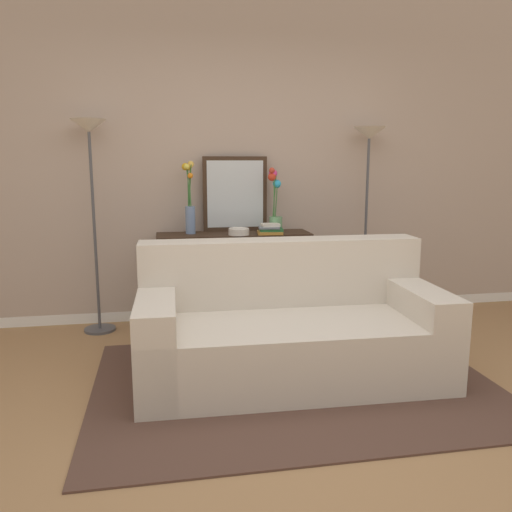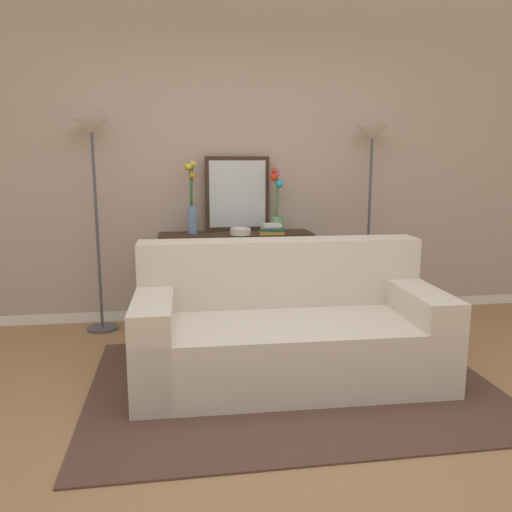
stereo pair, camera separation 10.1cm
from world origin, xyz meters
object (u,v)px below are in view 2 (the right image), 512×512
at_px(console_table, 236,262).
at_px(wall_mirror, 238,194).
at_px(vase_short_flowers, 277,205).
at_px(book_stack, 272,230).
at_px(floor_lamp_left, 94,167).
at_px(couch, 287,331).
at_px(book_row_under_console, 197,319).
at_px(floor_lamp_right, 371,169).
at_px(fruit_bowl, 240,231).
at_px(vase_tall_flowers, 192,203).

distance_m(console_table, wall_mirror, 0.59).
distance_m(vase_short_flowers, book_stack, 0.24).
relative_size(console_table, floor_lamp_left, 0.75).
bearing_deg(couch, console_table, 99.71).
relative_size(console_table, vase_short_flowers, 2.36).
relative_size(couch, floor_lamp_left, 1.14).
bearing_deg(vase_short_flowers, book_stack, -118.90).
xyz_separation_m(couch, book_row_under_console, (-0.55, 1.17, -0.25)).
bearing_deg(wall_mirror, floor_lamp_right, -6.78).
bearing_deg(console_table, vase_short_flowers, 1.23).
bearing_deg(book_stack, fruit_bowl, 179.80).
height_order(console_table, fruit_bowl, fruit_bowl).
height_order(floor_lamp_left, fruit_bowl, floor_lamp_left).
distance_m(floor_lamp_right, wall_mirror, 1.19).
bearing_deg(floor_lamp_right, fruit_bowl, -174.01).
height_order(console_table, vase_tall_flowers, vase_tall_flowers).
bearing_deg(book_stack, floor_lamp_right, 7.81).
distance_m(wall_mirror, book_row_under_console, 1.15).
distance_m(console_table, floor_lamp_left, 1.41).
bearing_deg(vase_short_flowers, floor_lamp_right, 0.25).
bearing_deg(floor_lamp_right, book_row_under_console, -179.58).
bearing_deg(vase_short_flowers, floor_lamp_left, 179.86).
height_order(couch, book_row_under_console, couch).
distance_m(floor_lamp_right, vase_tall_flowers, 1.60).
xyz_separation_m(couch, floor_lamp_right, (1.00, 1.18, 1.03)).
bearing_deg(book_stack, wall_mirror, 134.56).
height_order(couch, wall_mirror, wall_mirror).
xyz_separation_m(floor_lamp_left, fruit_bowl, (1.18, -0.12, -0.53)).
height_order(floor_lamp_left, vase_short_flowers, floor_lamp_left).
relative_size(vase_short_flowers, book_stack, 2.46).
xyz_separation_m(console_table, floor_lamp_right, (1.20, 0.01, 0.79)).
xyz_separation_m(console_table, floor_lamp_left, (-1.15, 0.01, 0.81)).
height_order(console_table, wall_mirror, wall_mirror).
bearing_deg(vase_short_flowers, fruit_bowl, -160.35).
height_order(floor_lamp_right, vase_short_flowers, floor_lamp_right).
height_order(floor_lamp_right, wall_mirror, floor_lamp_right).
xyz_separation_m(floor_lamp_left, book_row_under_console, (0.80, -0.01, -1.31)).
distance_m(console_table, book_stack, 0.43).
height_order(fruit_bowl, book_row_under_console, fruit_bowl).
bearing_deg(fruit_bowl, floor_lamp_left, 174.02).
height_order(book_stack, book_row_under_console, book_stack).
xyz_separation_m(wall_mirror, vase_tall_flowers, (-0.41, -0.11, -0.06)).
bearing_deg(floor_lamp_right, vase_short_flowers, -179.75).
bearing_deg(book_row_under_console, vase_tall_flowers, 116.20).
bearing_deg(console_table, book_row_under_console, -180.00).
xyz_separation_m(wall_mirror, vase_short_flowers, (0.33, -0.14, -0.09)).
bearing_deg(floor_lamp_right, vase_tall_flowers, 178.92).
distance_m(wall_mirror, vase_short_flowers, 0.37).
distance_m(couch, console_table, 1.21).
xyz_separation_m(couch, wall_mirror, (-0.16, 1.32, 0.82)).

